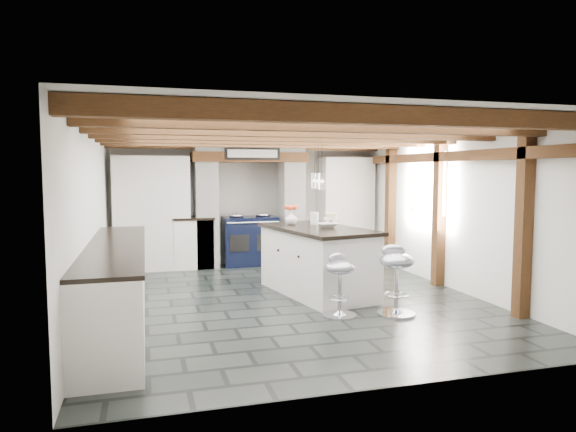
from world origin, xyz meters
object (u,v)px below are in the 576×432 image
object	(u,v)px
bar_stool_far	(339,277)
range_cooker	(250,240)
bar_stool_near	(397,272)
kitchen_island	(317,260)

from	to	relation	value
bar_stool_far	range_cooker	bearing A→B (deg)	77.17
range_cooker	bar_stool_near	xyz separation A→B (m)	(1.04, -3.79, 0.06)
bar_stool_near	bar_stool_far	world-z (taller)	bar_stool_near
range_cooker	bar_stool_far	distance (m)	3.68
kitchen_island	bar_stool_far	bearing A→B (deg)	-107.47
range_cooker	bar_stool_near	distance (m)	3.93
bar_stool_far	bar_stool_near	bearing A→B (deg)	-28.38
range_cooker	kitchen_island	size ratio (longest dim) A/B	0.48
kitchen_island	bar_stool_far	world-z (taller)	kitchen_island
kitchen_island	bar_stool_near	xyz separation A→B (m)	(0.57, -1.29, 0.04)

